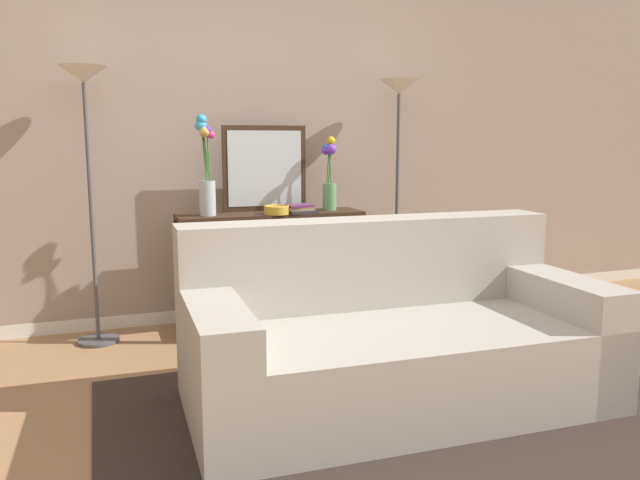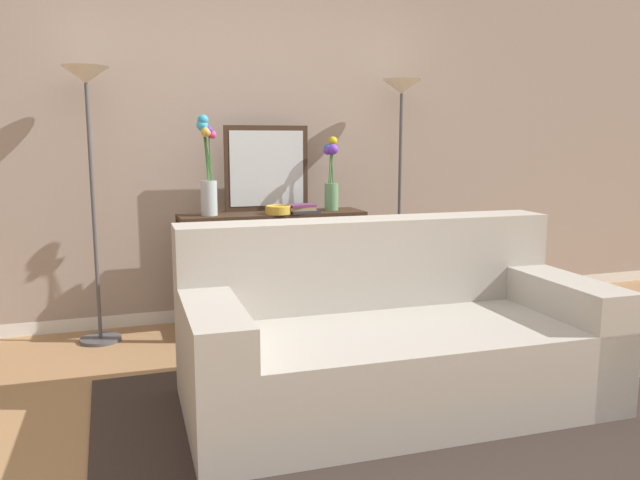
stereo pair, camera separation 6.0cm
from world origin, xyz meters
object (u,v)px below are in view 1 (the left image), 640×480
Objects in this scene: wall_mirror at (265,168)px; book_row_under_console at (217,325)px; couch at (392,340)px; book_stack at (300,209)px; console_table at (271,250)px; fruit_bowl at (277,210)px; floor_lamp_left at (86,128)px; vase_tall_flowers at (206,174)px; floor_lamp_right at (398,131)px; vase_short_flowers at (329,179)px.

book_row_under_console is (-0.38, -0.13, -1.04)m from wall_mirror.
couch is 1.40m from book_stack.
console_table is 0.62m from book_row_under_console.
wall_mirror reaches higher than fruit_bowl.
couch is 1.72m from wall_mirror.
fruit_bowl is (0.02, -0.23, -0.26)m from wall_mirror.
floor_lamp_left is 2.68× the size of vase_tall_flowers.
floor_lamp_right reaches higher than vase_tall_flowers.
couch reaches higher than book_stack.
floor_lamp_left reaches higher than couch.
book_row_under_console is at bearing -178.96° from vase_short_flowers.
wall_mirror is 0.45m from vase_short_flowers.
couch reaches higher than fruit_bowl.
floor_lamp_left is 10.19× the size of fruit_bowl.
fruit_bowl is (-0.96, -0.16, -0.52)m from floor_lamp_right.
floor_lamp_right is 6.75× the size of book_row_under_console.
floor_lamp_right is at bearing -3.87° from wall_mirror.
fruit_bowl is at bearing 99.62° from couch.
couch is 1.62× the size of console_table.
floor_lamp_left is 1.51m from book_row_under_console.
vase_short_flowers reaches higher than fruit_bowl.
floor_lamp_left is at bearing 174.99° from book_row_under_console.
book_row_under_console is (-0.40, 0.09, -0.78)m from fruit_bowl.
vase_short_flowers is 0.47m from fruit_bowl.
floor_lamp_right is at bearing -0.00° from floor_lamp_left.
couch is 1.54m from book_row_under_console.
vase_short_flowers is at bearing -1.88° from floor_lamp_left.
fruit_bowl is 0.17m from book_stack.
floor_lamp_right reaches higher than wall_mirror.
book_row_under_console is (-0.38, -0.00, -0.49)m from console_table.
book_row_under_console is at bearing 114.04° from couch.
vase_short_flowers is (1.57, -0.05, -0.34)m from floor_lamp_left.
wall_mirror is at bearing 90.99° from console_table.
floor_lamp_left is 1.01× the size of floor_lamp_right.
book_row_under_console is at bearing 171.76° from book_stack.
floor_lamp_right is (2.12, -0.00, -0.01)m from floor_lamp_left.
couch is 1.19× the size of floor_lamp_right.
vase_short_flowers is 2.43× the size of book_stack.
vase_tall_flowers is 3.07× the size of book_stack.
console_table is 4.95× the size of book_row_under_console.
vase_short_flowers is (-0.55, -0.05, -0.33)m from floor_lamp_right.
vase_tall_flowers reaches higher than book_stack.
floor_lamp_left reaches higher than wall_mirror.
vase_tall_flowers is at bearing 175.26° from book_stack.
wall_mirror reaches higher than book_stack.
vase_tall_flowers is 1.27× the size of vase_short_flowers.
wall_mirror is 0.91× the size of vase_tall_flowers.
console_table reaches higher than book_row_under_console.
couch is 1.42m from console_table.
floor_lamp_left is 1.60m from vase_short_flowers.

